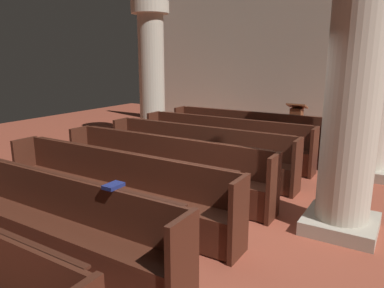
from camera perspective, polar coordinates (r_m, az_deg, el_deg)
ground_plane at (r=5.26m, az=1.37°, el=-11.17°), size 19.20×19.20×0.00m
back_wall at (r=10.50m, az=18.87°, el=13.04°), size 10.00×0.16×4.50m
pew_row_0 at (r=8.77m, az=8.46°, el=2.15°), size 3.81×0.46×0.94m
pew_row_1 at (r=7.77m, az=5.16°, el=0.79°), size 3.81×0.46×0.94m
pew_row_2 at (r=6.80m, az=0.92°, el=-0.97°), size 3.81×0.47×0.94m
pew_row_3 at (r=5.90m, az=-4.69°, el=-3.28°), size 3.81×0.46×0.94m
pew_row_4 at (r=5.08m, az=-12.25°, el=-6.33°), size 3.81×0.46×0.94m
pew_row_5 at (r=4.40m, az=-22.56°, el=-10.24°), size 3.81×0.47×0.94m
pillar_aisle_side at (r=7.41m, az=27.12°, el=9.52°), size 0.98×0.98×3.60m
pillar_far_side at (r=9.85m, az=-6.40°, el=11.48°), size 0.98×0.98×3.60m
pillar_aisle_rear at (r=4.75m, az=24.24°, el=8.44°), size 0.95×0.95×3.60m
lectern at (r=9.64m, az=16.02°, el=2.52°), size 0.48×0.45×1.08m
hymn_book at (r=3.68m, az=-12.29°, el=-6.46°), size 0.13×0.20×0.04m
kneeler_box_blue at (r=7.73m, az=21.40°, el=-2.93°), size 0.41×0.31×0.27m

